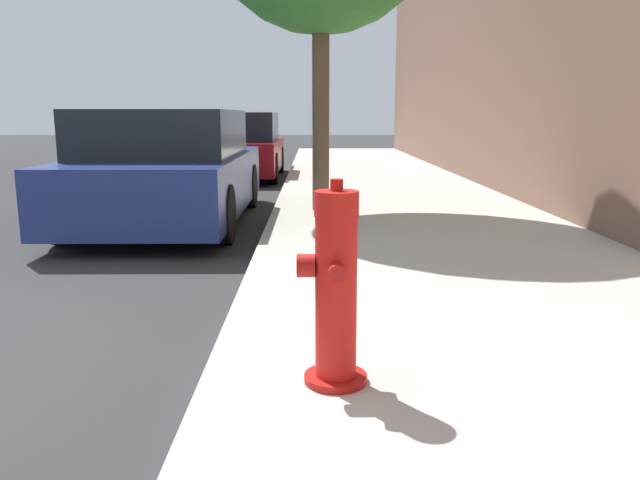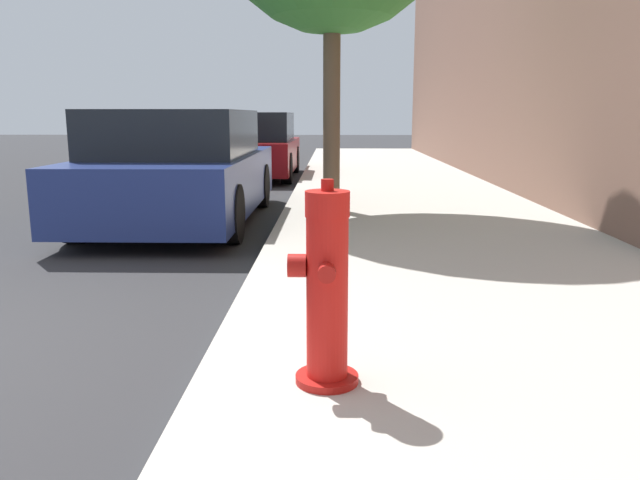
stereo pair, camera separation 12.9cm
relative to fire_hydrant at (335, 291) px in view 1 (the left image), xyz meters
name	(u,v)px [view 1 (the left image)]	position (x,y,z in m)	size (l,w,h in m)	color
sidewalk_slab	(548,367)	(1.11, 0.31, -0.50)	(3.47, 40.00, 0.14)	#B7B2A8
fire_hydrant	(335,291)	(0.00, 0.00, 0.00)	(0.32, 0.32, 0.93)	#A91511
parked_car_near	(169,170)	(-1.88, 5.05, 0.11)	(1.87, 4.29, 1.40)	navy
parked_car_mid	(241,147)	(-1.65, 10.77, 0.10)	(1.69, 3.87, 1.39)	maroon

